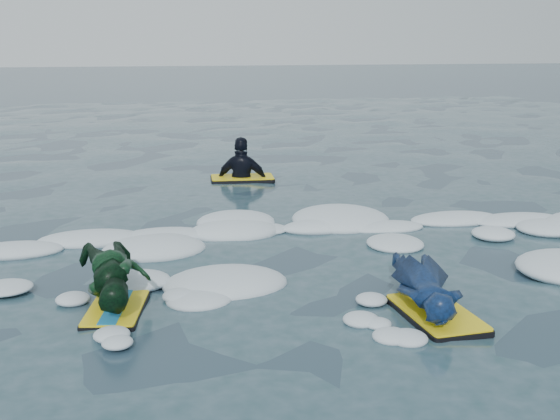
% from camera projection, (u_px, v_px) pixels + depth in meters
% --- Properties ---
extents(ground, '(120.00, 120.00, 0.00)m').
position_uv_depth(ground, '(223.00, 280.00, 7.07)').
color(ground, '#162235').
rests_on(ground, ground).
extents(foam_band, '(12.00, 3.10, 0.30)m').
position_uv_depth(foam_band, '(211.00, 250.00, 8.05)').
color(foam_band, silver).
rests_on(foam_band, ground).
extents(prone_woman_unit, '(0.86, 1.59, 0.39)m').
position_uv_depth(prone_woman_unit, '(427.00, 289.00, 6.23)').
color(prone_woman_unit, black).
rests_on(prone_woman_unit, ground).
extents(prone_child_unit, '(0.71, 1.34, 0.51)m').
position_uv_depth(prone_child_unit, '(115.00, 279.00, 6.30)').
color(prone_child_unit, black).
rests_on(prone_child_unit, ground).
extents(waiting_rider_unit, '(1.11, 0.67, 1.61)m').
position_uv_depth(waiting_rider_unit, '(242.00, 183.00, 12.02)').
color(waiting_rider_unit, black).
rests_on(waiting_rider_unit, ground).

